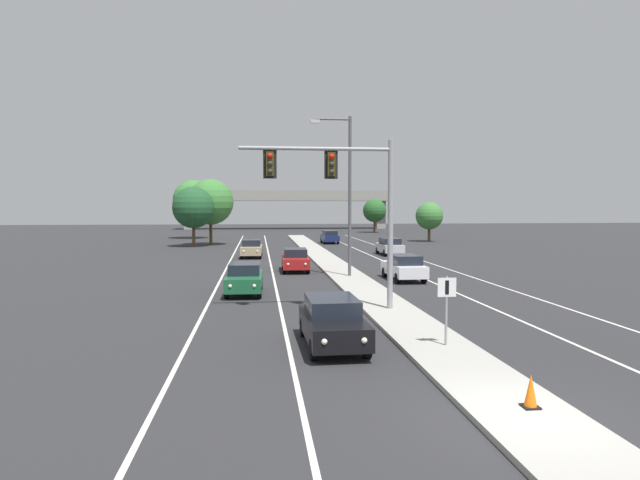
{
  "coord_description": "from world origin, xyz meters",
  "views": [
    {
      "loc": [
        -5.65,
        -10.79,
        4.55
      ],
      "look_at": [
        -3.2,
        10.95,
        3.2
      ],
      "focal_mm": 30.8,
      "sensor_mm": 36.0,
      "label": 1
    }
  ],
  "objects": [
    {
      "name": "ground_plane",
      "position": [
        0.0,
        0.0,
        0.0
      ],
      "size": [
        260.0,
        260.0,
        0.0
      ],
      "primitive_type": "plane",
      "color": "#28282B"
    },
    {
      "name": "median_island",
      "position": [
        0.0,
        18.0,
        0.07
      ],
      "size": [
        2.4,
        110.0,
        0.15
      ],
      "primitive_type": "cube",
      "color": "#9E9B93",
      "rests_on": "ground"
    },
    {
      "name": "lane_stripe_oncoming_center",
      "position": [
        -4.7,
        25.0,
        0.0
      ],
      "size": [
        0.14,
        100.0,
        0.01
      ],
      "primitive_type": "cube",
      "color": "silver",
      "rests_on": "ground"
    },
    {
      "name": "lane_stripe_receding_center",
      "position": [
        4.7,
        25.0,
        0.0
      ],
      "size": [
        0.14,
        100.0,
        0.01
      ],
      "primitive_type": "cube",
      "color": "silver",
      "rests_on": "ground"
    },
    {
      "name": "edge_stripe_left",
      "position": [
        -8.0,
        25.0,
        0.0
      ],
      "size": [
        0.14,
        100.0,
        0.01
      ],
      "primitive_type": "cube",
      "color": "silver",
      "rests_on": "ground"
    },
    {
      "name": "edge_stripe_right",
      "position": [
        8.0,
        25.0,
        0.0
      ],
      "size": [
        0.14,
        100.0,
        0.01
      ],
      "primitive_type": "cube",
      "color": "silver",
      "rests_on": "ground"
    },
    {
      "name": "overhead_signal_mast",
      "position": [
        -2.04,
        12.16,
        5.28
      ],
      "size": [
        6.53,
        0.44,
        7.2
      ],
      "color": "gray",
      "rests_on": "median_island"
    },
    {
      "name": "median_sign_post",
      "position": [
        0.24,
        5.79,
        1.59
      ],
      "size": [
        0.6,
        0.1,
        2.2
      ],
      "color": "gray",
      "rests_on": "median_island"
    },
    {
      "name": "street_lamp_median",
      "position": [
        -0.14,
        23.37,
        5.79
      ],
      "size": [
        2.58,
        0.28,
        10.0
      ],
      "color": "#4C4C51",
      "rests_on": "median_island"
    },
    {
      "name": "car_oncoming_black",
      "position": [
        -3.28,
        6.65,
        0.82
      ],
      "size": [
        1.88,
        4.49,
        1.58
      ],
      "color": "black",
      "rests_on": "ground"
    },
    {
      "name": "car_oncoming_green",
      "position": [
        -6.38,
        17.85,
        0.82
      ],
      "size": [
        1.91,
        4.5,
        1.58
      ],
      "color": "#195633",
      "rests_on": "ground"
    },
    {
      "name": "car_oncoming_red",
      "position": [
        -3.09,
        27.46,
        0.82
      ],
      "size": [
        1.9,
        4.5,
        1.58
      ],
      "color": "maroon",
      "rests_on": "ground"
    },
    {
      "name": "car_oncoming_tan",
      "position": [
        -6.26,
        38.29,
        0.82
      ],
      "size": [
        1.93,
        4.51,
        1.58
      ],
      "color": "tan",
      "rests_on": "ground"
    },
    {
      "name": "car_receding_white",
      "position": [
        3.24,
        21.99,
        0.82
      ],
      "size": [
        1.91,
        4.5,
        1.58
      ],
      "color": "silver",
      "rests_on": "ground"
    },
    {
      "name": "car_receding_silver",
      "position": [
        6.56,
        39.34,
        0.82
      ],
      "size": [
        1.87,
        4.49,
        1.58
      ],
      "color": "#B7B7BC",
      "rests_on": "ground"
    },
    {
      "name": "car_receding_navy",
      "position": [
        3.05,
        55.8,
        0.82
      ],
      "size": [
        1.88,
        4.49,
        1.58
      ],
      "color": "#141E4C",
      "rests_on": "ground"
    },
    {
      "name": "traffic_cone_median_nose",
      "position": [
        0.24,
        0.36,
        0.51
      ],
      "size": [
        0.36,
        0.36,
        0.74
      ],
      "color": "black",
      "rests_on": "median_island"
    },
    {
      "name": "overpass_bridge",
      "position": [
        0.0,
        99.47,
        5.78
      ],
      "size": [
        42.4,
        6.4,
        7.65
      ],
      "color": "gray",
      "rests_on": "ground"
    },
    {
      "name": "tree_far_left_b",
      "position": [
        -12.86,
        51.83,
        4.41
      ],
      "size": [
        4.66,
        4.66,
        6.75
      ],
      "color": "#4C3823",
      "rests_on": "ground"
    },
    {
      "name": "tree_far_right_c",
      "position": [
        14.36,
        82.48,
        3.81
      ],
      "size": [
        4.03,
        4.03,
        5.84
      ],
      "color": "#4C3823",
      "rests_on": "ground"
    },
    {
      "name": "tree_far_left_c",
      "position": [
        -11.18,
        54.3,
        5.05
      ],
      "size": [
        5.34,
        5.34,
        7.73
      ],
      "color": "#4C3823",
      "rests_on": "ground"
    },
    {
      "name": "tree_far_right_b",
      "position": [
        16.2,
        57.65,
        3.3
      ],
      "size": [
        3.5,
        3.5,
        5.07
      ],
      "color": "#4C3823",
      "rests_on": "ground"
    },
    {
      "name": "tree_far_left_a",
      "position": [
        -14.69,
        67.87,
        5.39
      ],
      "size": [
        5.7,
        5.7,
        8.24
      ],
      "color": "#4C3823",
      "rests_on": "ground"
    }
  ]
}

